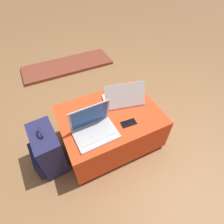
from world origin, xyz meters
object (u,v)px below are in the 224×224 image
at_px(laptop_near, 94,128).
at_px(cell_phone, 129,123).
at_px(laptop_far, 124,98).
at_px(backpack, 48,150).

xyz_separation_m(laptop_near, cell_phone, (0.30, -0.05, -0.05)).
height_order(laptop_far, cell_phone, laptop_far).
distance_m(laptop_near, laptop_far, 0.44).
height_order(laptop_near, backpack, laptop_near).
relative_size(laptop_near, cell_phone, 2.55).
bearing_deg(cell_phone, laptop_near, -94.71).
bearing_deg(laptop_near, backpack, 159.99).
bearing_deg(cell_phone, laptop_far, 165.22).
relative_size(laptop_far, cell_phone, 3.02).
distance_m(laptop_near, cell_phone, 0.31).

